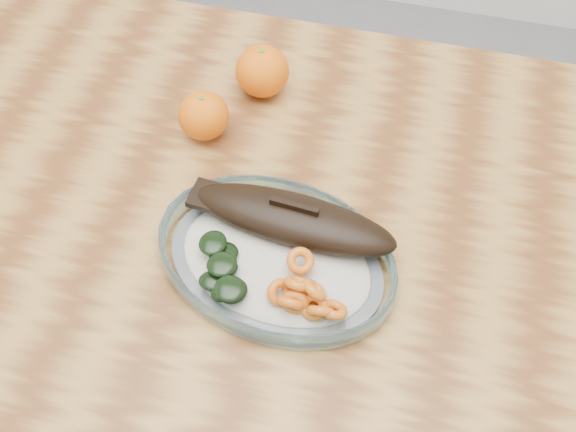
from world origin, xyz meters
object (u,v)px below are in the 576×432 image
(plated_meal, at_px, (277,254))
(orange_right, at_px, (262,71))
(dining_table, at_px, (210,256))
(orange_left, at_px, (204,116))

(plated_meal, bearing_deg, orange_right, 120.44)
(plated_meal, distance_m, orange_right, 0.30)
(dining_table, relative_size, orange_left, 17.43)
(orange_left, bearing_deg, plated_meal, -50.80)
(dining_table, height_order, orange_left, orange_left)
(plated_meal, height_order, orange_left, plated_meal)
(orange_left, bearing_deg, dining_table, -73.56)
(dining_table, relative_size, plated_meal, 1.91)
(plated_meal, bearing_deg, orange_left, 141.16)
(plated_meal, xyz_separation_m, orange_right, (-0.09, 0.28, 0.02))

